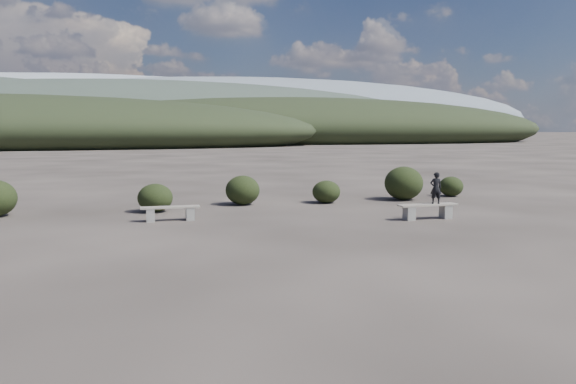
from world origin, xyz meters
name	(u,v)px	position (x,y,z in m)	size (l,w,h in m)	color
ground	(352,253)	(0.00, 0.00, 0.00)	(1200.00, 1200.00, 0.00)	#292320
bench_left	(170,212)	(-3.76, 6.02, 0.28)	(1.87, 0.43, 0.47)	gray
bench_right	(428,210)	(4.31, 4.04, 0.30)	(2.00, 0.42, 0.50)	gray
seated_person	(436,188)	(4.58, 4.04, 1.02)	(0.38, 0.25, 1.04)	black
shrub_a	(155,198)	(-4.12, 8.16, 0.50)	(1.23, 1.23, 1.01)	black
shrub_b	(243,190)	(-0.77, 9.22, 0.57)	(1.33, 1.33, 1.14)	black
shrub_c	(326,192)	(2.54, 8.82, 0.45)	(1.12, 1.12, 0.90)	black
shrub_d	(404,183)	(5.97, 8.88, 0.69)	(1.59, 1.59, 1.39)	black
shrub_e	(451,186)	(8.56, 9.43, 0.43)	(1.04, 1.04, 0.87)	black
mountain_ridges	(121,117)	(-7.48, 339.06, 10.84)	(500.00, 400.00, 56.00)	black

